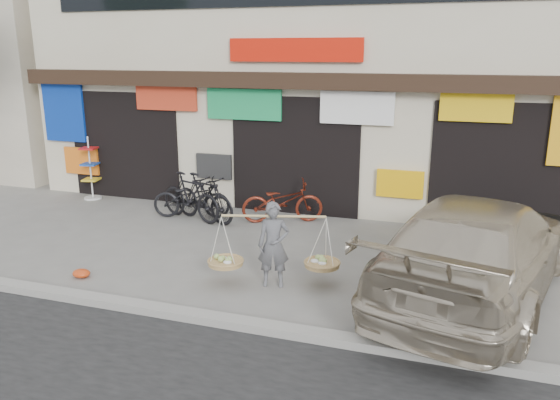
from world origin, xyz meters
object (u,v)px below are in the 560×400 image
(suv, at_px, (478,248))
(bike_2, at_px, (282,202))
(street_vendor, at_px, (274,249))
(bike_1, at_px, (204,198))
(bike_3, at_px, (191,197))
(display_rack, at_px, (91,174))
(bike_0, at_px, (191,198))

(suv, bearing_deg, bike_2, -18.47)
(street_vendor, bearing_deg, bike_1, 117.26)
(bike_1, bearing_deg, street_vendor, -116.97)
(street_vendor, xyz_separation_m, bike_3, (-2.92, 2.80, -0.10))
(suv, height_order, display_rack, display_rack)
(bike_1, height_order, bike_2, bike_1)
(bike_0, xyz_separation_m, suv, (6.06, -2.32, 0.33))
(suv, relative_size, display_rack, 3.60)
(bike_3, relative_size, display_rack, 1.10)
(street_vendor, height_order, bike_3, street_vendor)
(bike_1, distance_m, bike_3, 0.33)
(street_vendor, height_order, suv, suv)
(bike_3, distance_m, suv, 6.39)
(street_vendor, distance_m, suv, 3.15)
(bike_1, xyz_separation_m, bike_3, (-0.33, 0.00, 0.00))
(bike_1, xyz_separation_m, display_rack, (-3.58, 0.84, 0.11))
(bike_2, bearing_deg, bike_1, 82.32)
(suv, xyz_separation_m, display_rack, (-9.25, 3.01, -0.14))
(bike_0, height_order, bike_1, bike_1)
(bike_2, relative_size, suv, 0.31)
(bike_2, xyz_separation_m, suv, (4.00, -2.65, 0.31))
(bike_1, height_order, suv, suv)
(bike_3, height_order, suv, suv)
(bike_1, xyz_separation_m, bike_2, (1.68, 0.47, -0.06))
(street_vendor, relative_size, bike_1, 1.16)
(bike_3, bearing_deg, bike_2, -56.45)
(street_vendor, relative_size, display_rack, 1.28)
(street_vendor, distance_m, bike_3, 4.05)
(street_vendor, xyz_separation_m, suv, (3.08, 0.63, 0.15))
(bike_0, distance_m, display_rack, 3.27)
(bike_0, bearing_deg, bike_1, -126.30)
(bike_2, bearing_deg, street_vendor, 172.15)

